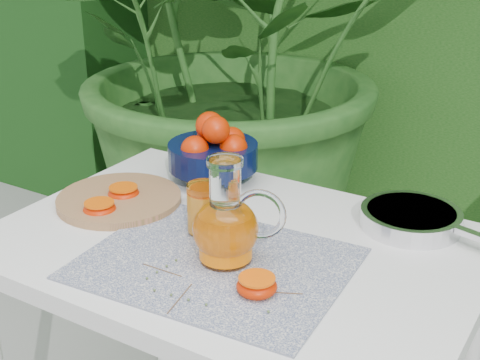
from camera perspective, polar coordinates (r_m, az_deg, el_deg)
The scene contains 10 objects.
potted_plant_left at distance 2.53m, azimuth 0.47°, elevation 11.99°, with size 1.86×1.86×1.86m, color #20501B.
white_table at distance 1.44m, azimuth -0.42°, elevation -8.05°, with size 1.00×0.70×0.75m.
placemat at distance 1.31m, azimuth -2.11°, elevation -7.10°, with size 0.51×0.39×0.00m, color #0E1D4F.
cutting_board at distance 1.59m, azimuth -10.27°, elevation -1.65°, with size 0.29×0.29×0.02m, color #A66B4B.
fruit_bowl at distance 1.66m, azimuth -2.22°, elevation 2.58°, with size 0.29×0.29×0.18m.
juice_pitcher at distance 1.29m, azimuth -1.14°, elevation -3.96°, with size 0.20×0.16×0.21m.
juice_tumbler at distance 1.41m, azimuth -3.05°, elevation -2.53°, with size 0.09×0.09×0.11m.
saute_pan at distance 1.49m, azimuth 14.47°, elevation -3.16°, with size 0.40×0.27×0.04m.
orange_halves at distance 1.43m, azimuth -7.46°, elevation -3.82°, with size 0.55×0.27×0.04m.
thyme_sprigs at distance 1.23m, azimuth -2.96°, elevation -9.04°, with size 0.31×0.21×0.01m.
Camera 1 is at (0.51, -1.00, 1.41)m, focal length 50.00 mm.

